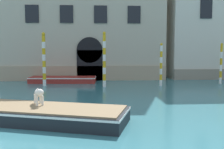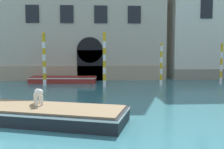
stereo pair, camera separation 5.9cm
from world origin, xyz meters
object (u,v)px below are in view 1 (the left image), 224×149
Objects in this scene: boat_foreground at (31,113)px; mooring_pole_1 at (221,63)px; boat_moored_near_palazzo at (63,79)px; mooring_pole_0 at (104,59)px; dog_on_deck at (39,93)px; mooring_pole_3 at (44,59)px; mooring_pole_5 at (161,64)px.

boat_foreground is 16.89m from mooring_pole_1.
boat_moored_near_palazzo is 1.71× the size of mooring_pole_1.
mooring_pole_0 reaches higher than mooring_pole_1.
dog_on_deck is at bearing -83.81° from boat_moored_near_palazzo.
mooring_pole_3 reaches higher than boat_foreground.
mooring_pole_1 is (13.04, 10.64, 1.39)m from boat_foreground.
boat_moored_near_palazzo is 1.72× the size of mooring_pole_5.
boat_moored_near_palazzo is at bearing 57.13° from mooring_pole_3.
dog_on_deck is (0.27, 0.23, 0.76)m from boat_foreground.
mooring_pole_5 reaches higher than boat_moored_near_palazzo.
boat_moored_near_palazzo is 2.94m from mooring_pole_3.
boat_moored_near_palazzo is 1.37× the size of mooring_pole_3.
mooring_pole_3 reaches higher than boat_moored_near_palazzo.
boat_foreground is at bearing -69.67° from dog_on_deck.
dog_on_deck is 16.49m from mooring_pole_1.
mooring_pole_0 is at bearing 87.84° from boat_foreground.
boat_moored_near_palazzo is 8.54m from mooring_pole_5.
mooring_pole_1 is at bearing 56.12° from boat_foreground.
mooring_pole_5 is at bearing -3.99° from mooring_pole_3.
boat_foreground is 7.72× the size of dog_on_deck.
mooring_pole_3 reaches higher than dog_on_deck.
mooring_pole_0 is at bearing -174.94° from mooring_pole_5.
mooring_pole_1 is (9.77, 1.18, -0.41)m from mooring_pole_0.
mooring_pole_0 is 4.86m from mooring_pole_3.
boat_foreground is 2.37× the size of mooring_pole_1.
mooring_pole_1 is 5.33m from mooring_pole_5.
boat_moored_near_palazzo is 4.95m from mooring_pole_0.
dog_on_deck is 12.23m from mooring_pole_5.
mooring_pole_1 reaches higher than boat_moored_near_palazzo.
mooring_pole_3 is at bearing 167.58° from mooring_pole_0.
boat_moored_near_palazzo is 1.37× the size of mooring_pole_0.
mooring_pole_3 is at bearing -179.47° from mooring_pole_1.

